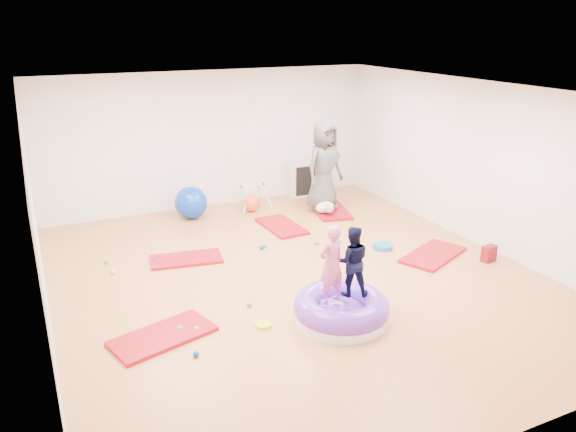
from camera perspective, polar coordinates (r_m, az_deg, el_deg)
name	(u,v)px	position (r m, az deg, el deg)	size (l,w,h in m)	color
room	(297,190)	(8.15, 0.90, 2.69)	(7.01, 8.01, 2.81)	#C07A41
gym_mat_front_left	(163,336)	(7.27, -12.60, -11.82)	(1.25, 0.63, 0.05)	#9C0019
gym_mat_mid_left	(186,259)	(9.37, -10.29, -4.32)	(1.15, 0.58, 0.05)	#9C0019
gym_mat_center_back	(282,226)	(10.67, -0.66, -1.04)	(1.19, 0.59, 0.05)	#9C0019
gym_mat_right	(433,255)	(9.69, 14.52, -3.84)	(1.26, 0.63, 0.05)	#9C0019
gym_mat_rear_right	(330,210)	(11.61, 4.31, 0.62)	(1.28, 0.64, 0.05)	#9C0019
inflatable_cushion	(341,309)	(7.45, 5.42, -9.43)	(1.26, 1.26, 0.40)	white
child_pink	(331,260)	(7.05, 4.42, -4.53)	(0.38, 0.25, 1.04)	#CD5992
child_navy	(352,258)	(7.28, 6.51, -4.22)	(0.46, 0.36, 0.95)	black
adult_caregiver	(324,166)	(11.35, 3.67, 5.06)	(0.88, 0.57, 1.79)	#474747
infant	(326,208)	(11.28, 3.86, 0.86)	(0.40, 0.41, 0.23)	#C3D8FD
ball_pit_balls	(207,279)	(8.58, -8.24, -6.39)	(3.55, 3.28, 0.08)	#3CB661
exercise_ball_blue	(191,203)	(11.24, -9.82, 1.34)	(0.65, 0.65, 0.65)	#0C36AE
exercise_ball_orange	(251,203)	(11.54, -3.75, 1.31)	(0.35, 0.35, 0.35)	#F25122
infant_play_gym	(253,193)	(11.70, -3.63, 2.39)	(0.66, 0.63, 0.51)	silver
cube_shelf	(306,178)	(12.59, 1.80, 3.83)	(0.76, 0.37, 0.76)	silver
balance_disc	(383,246)	(9.82, 9.60, -3.07)	(0.34, 0.34, 0.08)	#196E87
backpack	(489,254)	(9.71, 19.73, -3.62)	(0.23, 0.14, 0.27)	#B90017
yellow_toy	(264,324)	(7.37, -2.49, -10.95)	(0.22, 0.22, 0.03)	yellow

